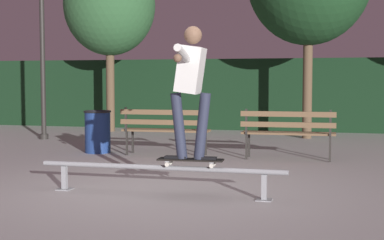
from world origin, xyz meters
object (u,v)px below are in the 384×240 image
object	(u,v)px
skateboard	(190,160)
trash_can	(98,131)
skateboarder	(191,81)
lamp_post_left	(42,32)
grind_rail	(160,171)
park_bench_left_center	(288,129)
park_bench_leftmost	(165,126)
tree_far_left	(110,6)

from	to	relation	value
skateboard	trash_can	bearing A→B (deg)	128.24
skateboarder	lamp_post_left	xyz separation A→B (m)	(-4.97, 5.42, 1.11)
lamp_post_left	grind_rail	bearing A→B (deg)	-49.80
park_bench_left_center	trash_can	distance (m)	3.59
park_bench_leftmost	park_bench_left_center	bearing A→B (deg)	0.00
park_bench_left_center	tree_far_left	xyz separation A→B (m)	(-5.10, 4.34, 2.80)
skateboard	skateboarder	size ratio (longest dim) A/B	0.51
trash_can	skateboarder	bearing A→B (deg)	-51.73
grind_rail	tree_far_left	distance (m)	9.15
grind_rail	skateboard	bearing A→B (deg)	-0.00
skateboard	park_bench_left_center	size ratio (longest dim) A/B	0.49
skateboard	lamp_post_left	bearing A→B (deg)	132.49
skateboarder	park_bench_left_center	xyz separation A→B (m)	(0.83, 3.37, -0.83)
grind_rail	trash_can	xyz separation A→B (m)	(-2.36, 3.49, 0.13)
grind_rail	tree_far_left	world-z (taller)	tree_far_left
skateboarder	park_bench_leftmost	bearing A→B (deg)	112.25
grind_rail	skateboarder	world-z (taller)	skateboarder
grind_rail	trash_can	distance (m)	4.22
skateboarder	tree_far_left	bearing A→B (deg)	118.95
lamp_post_left	skateboarder	bearing A→B (deg)	-47.50
skateboarder	lamp_post_left	size ratio (longest dim) A/B	0.40
skateboard	tree_far_left	size ratio (longest dim) A/B	0.17
park_bench_leftmost	park_bench_left_center	world-z (taller)	same
grind_rail	lamp_post_left	bearing A→B (deg)	130.20
skateboard	trash_can	distance (m)	4.44
grind_rail	park_bench_leftmost	distance (m)	3.52
skateboarder	lamp_post_left	distance (m)	7.44
skateboard	park_bench_leftmost	distance (m)	3.64
park_bench_leftmost	lamp_post_left	size ratio (longest dim) A/B	0.41
skateboarder	lamp_post_left	bearing A→B (deg)	132.50
skateboarder	tree_far_left	world-z (taller)	tree_far_left
trash_can	park_bench_left_center	bearing A→B (deg)	-1.89
park_bench_leftmost	park_bench_left_center	distance (m)	2.21
grind_rail	skateboarder	distance (m)	1.15
grind_rail	skateboarder	xyz separation A→B (m)	(0.39, 0.00, 1.09)
park_bench_leftmost	park_bench_left_center	xyz separation A→B (m)	(2.21, 0.00, 0.00)
grind_rail	park_bench_left_center	world-z (taller)	park_bench_left_center
grind_rail	trash_can	size ratio (longest dim) A/B	3.83
tree_far_left	trash_can	bearing A→B (deg)	-70.30
park_bench_left_center	trash_can	size ratio (longest dim) A/B	2.01
skateboard	skateboarder	xyz separation A→B (m)	(0.00, 0.00, 0.94)
tree_far_left	lamp_post_left	xyz separation A→B (m)	(-0.71, -2.28, -0.85)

